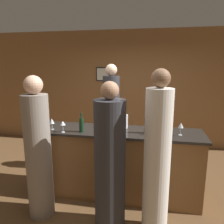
# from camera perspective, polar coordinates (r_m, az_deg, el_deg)

# --- Properties ---
(ground_plane) EXTENTS (14.00, 14.00, 0.00)m
(ground_plane) POSITION_cam_1_polar(r_m,az_deg,el_deg) (3.64, 1.30, -20.51)
(ground_plane) COLOR brown
(back_wall) EXTENTS (8.00, 0.08, 2.80)m
(back_wall) POSITION_cam_1_polar(r_m,az_deg,el_deg) (5.45, 5.55, 6.10)
(back_wall) COLOR olive
(back_wall) RESTS_ON ground_plane
(bar_counter) EXTENTS (2.47, 0.65, 1.03)m
(bar_counter) POSITION_cam_1_polar(r_m,az_deg,el_deg) (3.39, 1.34, -13.12)
(bar_counter) COLOR brown
(bar_counter) RESTS_ON ground_plane
(bartender) EXTENTS (0.30, 0.30, 1.99)m
(bartender) POSITION_cam_1_polar(r_m,az_deg,el_deg) (4.02, -0.21, -2.61)
(bartender) COLOR #2D2D33
(bartender) RESTS_ON ground_plane
(guest_0) EXTENTS (0.30, 0.30, 1.93)m
(guest_0) POSITION_cam_1_polar(r_m,az_deg,el_deg) (2.56, 11.67, -12.31)
(guest_0) COLOR silver
(guest_0) RESTS_ON ground_plane
(guest_1) EXTENTS (0.37, 0.37, 1.80)m
(guest_1) POSITION_cam_1_polar(r_m,az_deg,el_deg) (2.62, -0.55, -13.45)
(guest_1) COLOR #2D2D33
(guest_1) RESTS_ON ground_plane
(guest_2) EXTENTS (0.33, 0.33, 1.85)m
(guest_2) POSITION_cam_1_polar(r_m,az_deg,el_deg) (2.99, -18.71, -10.04)
(guest_2) COLOR gray
(guest_2) RESTS_ON ground_plane
(wine_bottle_0) EXTENTS (0.07, 0.07, 0.28)m
(wine_bottle_0) POSITION_cam_1_polar(r_m,az_deg,el_deg) (3.14, -7.97, -3.29)
(wine_bottle_0) COLOR black
(wine_bottle_0) RESTS_ON bar_counter
(wine_bottle_1) EXTENTS (0.07, 0.07, 0.29)m
(wine_bottle_1) POSITION_cam_1_polar(r_m,az_deg,el_deg) (3.09, 9.16, -3.37)
(wine_bottle_1) COLOR black
(wine_bottle_1) RESTS_ON bar_counter
(wine_bottle_2) EXTENTS (0.08, 0.08, 0.32)m
(wine_bottle_2) POSITION_cam_1_polar(r_m,az_deg,el_deg) (3.04, 14.22, -3.71)
(wine_bottle_2) COLOR black
(wine_bottle_2) RESTS_ON bar_counter
(ice_bucket) EXTENTS (0.16, 0.16, 0.20)m
(ice_bucket) POSITION_cam_1_polar(r_m,az_deg,el_deg) (3.32, 2.77, -2.42)
(ice_bucket) COLOR silver
(ice_bucket) RESTS_ON bar_counter
(wine_glass_0) EXTENTS (0.08, 0.08, 0.14)m
(wine_glass_0) POSITION_cam_1_polar(r_m,az_deg,el_deg) (2.94, 13.46, -4.57)
(wine_glass_0) COLOR silver
(wine_glass_0) RESTS_ON bar_counter
(wine_glass_1) EXTENTS (0.07, 0.07, 0.18)m
(wine_glass_1) POSITION_cam_1_polar(r_m,az_deg,el_deg) (3.10, 17.54, -3.42)
(wine_glass_1) COLOR silver
(wine_glass_1) RESTS_ON bar_counter
(wine_glass_2) EXTENTS (0.08, 0.08, 0.16)m
(wine_glass_2) POSITION_cam_1_polar(r_m,az_deg,el_deg) (3.16, -12.74, -2.95)
(wine_glass_2) COLOR silver
(wine_glass_2) RESTS_ON bar_counter
(wine_glass_3) EXTENTS (0.07, 0.07, 0.17)m
(wine_glass_3) POSITION_cam_1_polar(r_m,az_deg,el_deg) (3.34, -15.46, -2.35)
(wine_glass_3) COLOR silver
(wine_glass_3) RESTS_ON bar_counter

